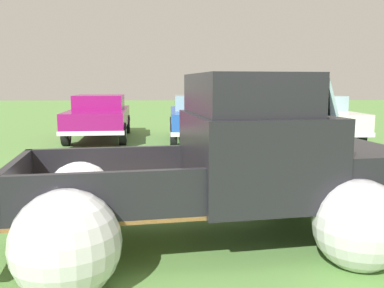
% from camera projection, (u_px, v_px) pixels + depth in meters
% --- Properties ---
extents(ground_plane, '(80.00, 80.00, 0.00)m').
position_uv_depth(ground_plane, '(198.00, 242.00, 4.76)').
color(ground_plane, '#609347').
extents(vintage_pickup_truck, '(4.84, 3.28, 1.96)m').
position_uv_depth(vintage_pickup_truck, '(231.00, 176.00, 4.72)').
color(vintage_pickup_truck, black).
rests_on(vintage_pickup_truck, ground).
extents(show_car_0, '(2.15, 4.70, 1.43)m').
position_uv_depth(show_car_0, '(100.00, 115.00, 13.54)').
color(show_car_0, black).
rests_on(show_car_0, ground).
extents(show_car_1, '(2.01, 4.16, 1.43)m').
position_uv_depth(show_car_1, '(201.00, 116.00, 13.10)').
color(show_car_1, black).
rests_on(show_car_1, ground).
extents(show_car_2, '(1.98, 4.24, 1.43)m').
position_uv_depth(show_car_2, '(313.00, 116.00, 12.98)').
color(show_car_2, black).
rests_on(show_car_2, ground).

